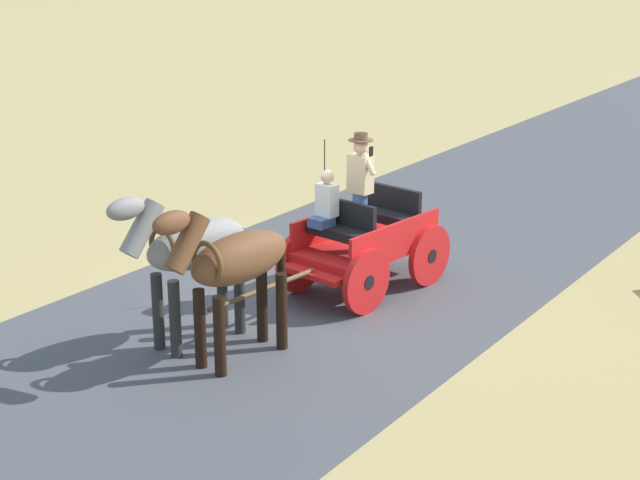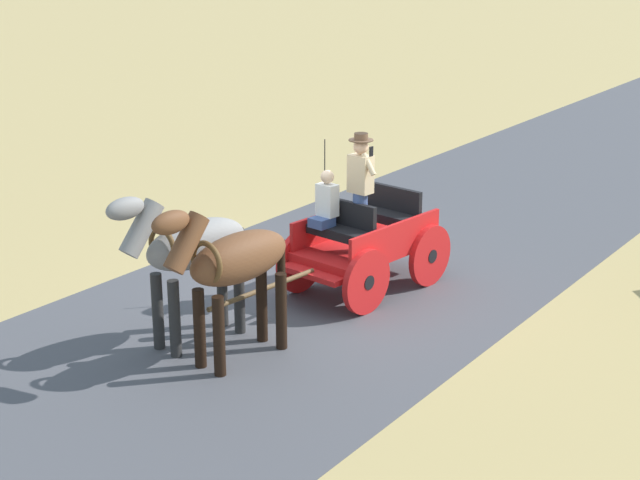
{
  "view_description": "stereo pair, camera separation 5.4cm",
  "coord_description": "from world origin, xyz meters",
  "views": [
    {
      "loc": [
        -7.94,
        11.44,
        5.37
      ],
      "look_at": [
        -0.45,
        0.84,
        1.1
      ],
      "focal_mm": 54.39,
      "sensor_mm": 36.0,
      "label": 1
    },
    {
      "loc": [
        -7.99,
        11.41,
        5.37
      ],
      "look_at": [
        -0.45,
        0.84,
        1.1
      ],
      "focal_mm": 54.39,
      "sensor_mm": 36.0,
      "label": 2
    }
  ],
  "objects": [
    {
      "name": "ground_plane",
      "position": [
        0.0,
        0.0,
        0.0
      ],
      "size": [
        200.0,
        200.0,
        0.0
      ],
      "primitive_type": "plane",
      "color": "tan"
    },
    {
      "name": "road_surface",
      "position": [
        0.0,
        0.0,
        0.0
      ],
      "size": [
        6.0,
        160.0,
        0.01
      ],
      "primitive_type": "cube",
      "color": "#4C4C51",
      "rests_on": "ground"
    },
    {
      "name": "horse_drawn_carriage",
      "position": [
        -0.44,
        -0.27,
        0.82
      ],
      "size": [
        1.67,
        4.52,
        2.5
      ],
      "color": "red",
      "rests_on": "ground"
    },
    {
      "name": "horse_near_side",
      "position": [
        -0.5,
        2.78,
        1.32
      ],
      "size": [
        0.74,
        2.14,
        2.21
      ],
      "color": "brown",
      "rests_on": "ground"
    },
    {
      "name": "horse_off_side",
      "position": [
        0.31,
        2.69,
        1.32
      ],
      "size": [
        0.8,
        2.15,
        2.21
      ],
      "color": "gray",
      "rests_on": "ground"
    }
  ]
}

